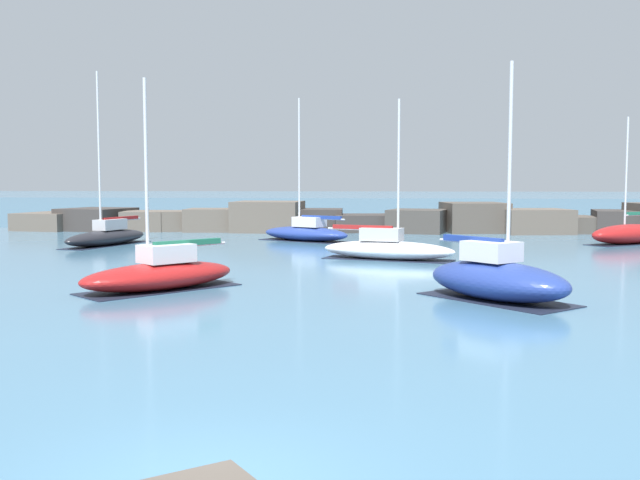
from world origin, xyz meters
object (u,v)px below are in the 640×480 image
sailboat_moored_0 (107,236)px  sailboat_moored_1 (387,248)px  sailboat_moored_4 (630,234)px  sailboat_moored_7 (160,273)px  sailboat_moored_8 (306,232)px  sailboat_moored_3 (497,278)px

sailboat_moored_0 → sailboat_moored_1: 18.12m
sailboat_moored_0 → sailboat_moored_4: bearing=7.4°
sailboat_moored_1 → sailboat_moored_7: 13.42m
sailboat_moored_1 → sailboat_moored_8: (-5.38, 10.71, 0.01)m
sailboat_moored_7 → sailboat_moored_8: bearing=83.2°
sailboat_moored_0 → sailboat_moored_1: size_ratio=1.32×
sailboat_moored_4 → sailboat_moored_7: (-22.80, -21.23, -0.06)m
sailboat_moored_1 → sailboat_moored_8: size_ratio=0.85×
sailboat_moored_4 → sailboat_moored_8: bearing=179.2°
sailboat_moored_0 → sailboat_moored_7: bearing=-62.1°
sailboat_moored_3 → sailboat_moored_4: 24.99m
sailboat_moored_3 → sailboat_moored_7: 11.63m
sailboat_moored_1 → sailboat_moored_3: bearing=-73.1°
sailboat_moored_0 → sailboat_moored_1: sailboat_moored_0 is taller
sailboat_moored_4 → sailboat_moored_7: 31.16m
sailboat_moored_1 → sailboat_moored_4: (14.86, 10.42, 0.07)m
sailboat_moored_7 → sailboat_moored_3: bearing=-5.4°
sailboat_moored_0 → sailboat_moored_3: sailboat_moored_0 is taller
sailboat_moored_1 → sailboat_moored_3: sailboat_moored_1 is taller
sailboat_moored_1 → sailboat_moored_8: sailboat_moored_8 is taller
sailboat_moored_3 → sailboat_moored_0: bearing=138.5°
sailboat_moored_3 → sailboat_moored_4: sailboat_moored_4 is taller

